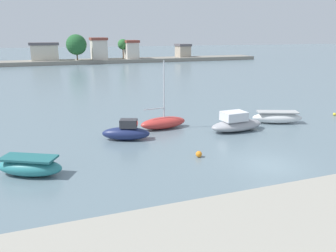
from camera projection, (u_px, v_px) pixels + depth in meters
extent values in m
plane|color=slate|center=(268.00, 165.00, 21.42)|extent=(400.00, 400.00, 0.00)
ellipsoid|color=teal|center=(30.00, 167.00, 19.78)|extent=(4.32, 3.27, 1.03)
cube|color=#226367|center=(29.00, 158.00, 19.62)|extent=(3.48, 2.67, 0.13)
ellipsoid|color=navy|center=(126.00, 134.00, 26.38)|extent=(4.05, 2.64, 1.04)
cube|color=#333338|center=(129.00, 123.00, 26.14)|extent=(1.56, 1.31, 0.65)
cube|color=black|center=(137.00, 123.00, 26.11)|extent=(0.37, 0.78, 0.46)
ellipsoid|color=#C63833|center=(163.00, 123.00, 29.53)|extent=(4.43, 1.99, 1.04)
cylinder|color=silver|center=(164.00, 89.00, 28.74)|extent=(0.10, 0.10, 5.00)
cylinder|color=#B7B7BC|center=(154.00, 109.00, 28.77)|extent=(1.84, 0.27, 0.08)
ellipsoid|color=#9E9EA3|center=(237.00, 125.00, 28.87)|extent=(5.10, 2.27, 0.97)
cube|color=silver|center=(234.00, 116.00, 28.50)|extent=(2.13, 1.62, 0.76)
cube|color=black|center=(244.00, 114.00, 28.87)|extent=(0.16, 1.35, 0.54)
ellipsoid|color=white|center=(277.00, 118.00, 31.27)|extent=(4.85, 3.00, 1.03)
cube|color=#AFAFAF|center=(278.00, 112.00, 31.12)|extent=(3.90, 2.45, 0.12)
sphere|color=orange|center=(199.00, 154.00, 22.74)|extent=(0.44, 0.44, 0.44)
sphere|color=yellow|center=(335.00, 114.00, 34.22)|extent=(0.31, 0.31, 0.31)
cube|color=gray|center=(95.00, 61.00, 94.32)|extent=(100.90, 7.87, 1.04)
cube|color=beige|center=(45.00, 53.00, 90.23)|extent=(6.98, 4.88, 4.09)
cube|color=#565156|center=(44.00, 44.00, 89.59)|extent=(7.67, 5.37, 0.70)
cube|color=beige|center=(99.00, 50.00, 94.40)|extent=(4.16, 5.51, 5.32)
cube|color=brown|center=(98.00, 39.00, 93.58)|extent=(4.57, 6.06, 0.70)
cube|color=beige|center=(131.00, 51.00, 96.91)|extent=(3.55, 5.01, 4.55)
cube|color=brown|center=(131.00, 41.00, 96.20)|extent=(3.90, 5.51, 0.70)
cube|color=#B2A38E|center=(183.00, 52.00, 103.65)|extent=(3.63, 4.70, 3.29)
cube|color=#565156|center=(183.00, 45.00, 103.11)|extent=(3.99, 5.17, 0.70)
cylinder|color=brown|center=(123.00, 54.00, 97.17)|extent=(0.36, 0.36, 2.85)
sphere|color=#2D6B33|center=(123.00, 44.00, 96.46)|extent=(3.03, 3.03, 3.03)
cylinder|color=brown|center=(77.00, 57.00, 90.91)|extent=(0.36, 0.36, 1.97)
sphere|color=#235B2D|center=(76.00, 45.00, 90.04)|extent=(5.54, 5.54, 5.54)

